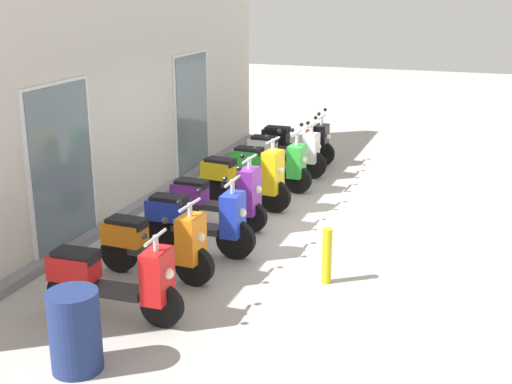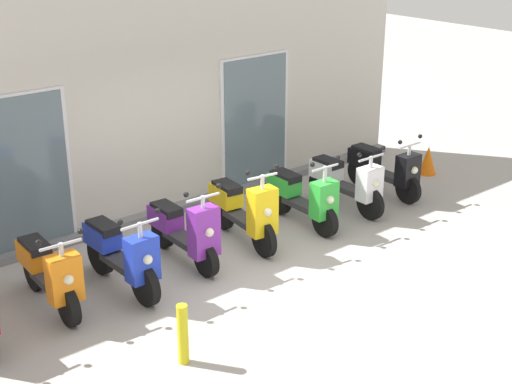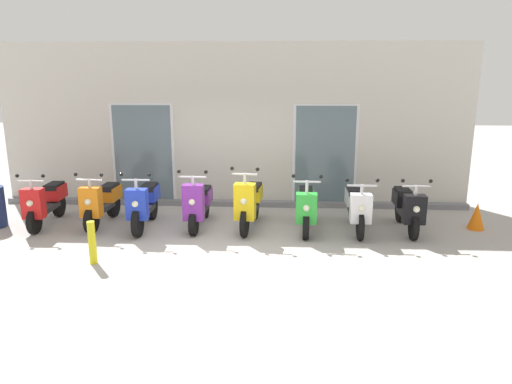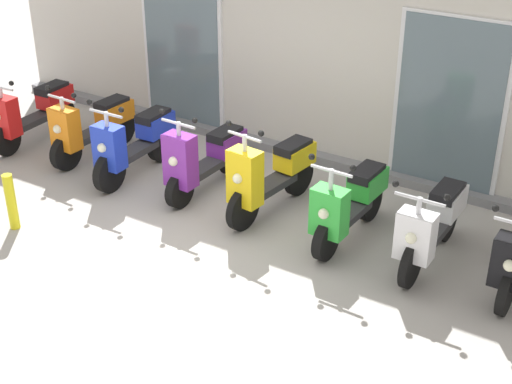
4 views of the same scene
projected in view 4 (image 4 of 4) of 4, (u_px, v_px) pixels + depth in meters
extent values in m
plane|color=#A8A39E|center=(196.00, 233.00, 8.78)|extent=(40.00, 40.00, 0.00)
cube|color=beige|center=(311.00, 28.00, 10.00)|extent=(10.50, 0.30, 3.61)
cube|color=slate|center=(298.00, 153.00, 10.62)|extent=(10.50, 0.20, 0.12)
cube|color=silver|center=(183.00, 54.00, 11.13)|extent=(1.43, 0.04, 2.30)
cube|color=slate|center=(182.00, 54.00, 11.11)|extent=(1.31, 0.02, 2.22)
cube|color=silver|center=(449.00, 107.00, 9.22)|extent=(1.43, 0.04, 2.30)
cube|color=slate|center=(448.00, 108.00, 9.20)|extent=(1.31, 0.02, 2.22)
cylinder|color=black|center=(6.00, 140.00, 10.60)|extent=(0.12, 0.48, 0.47)
cylinder|color=black|center=(62.00, 114.00, 11.47)|extent=(0.12, 0.48, 0.47)
cube|color=#2D2D30|center=(34.00, 120.00, 10.99)|extent=(0.29, 0.72, 0.09)
cube|color=red|center=(5.00, 116.00, 10.47)|extent=(0.39, 0.25, 0.57)
cube|color=red|center=(55.00, 96.00, 11.25)|extent=(0.32, 0.53, 0.28)
cube|color=black|center=(52.00, 88.00, 11.15)|extent=(0.28, 0.49, 0.11)
cylinder|color=silver|center=(1.00, 92.00, 10.30)|extent=(0.06, 0.06, 0.19)
cylinder|color=silver|center=(0.00, 87.00, 10.27)|extent=(0.48, 0.06, 0.04)
sphere|color=black|center=(11.00, 83.00, 10.11)|extent=(0.07, 0.07, 0.07)
cylinder|color=black|center=(66.00, 153.00, 10.18)|extent=(0.14, 0.49, 0.49)
cylinder|color=black|center=(121.00, 128.00, 10.95)|extent=(0.14, 0.49, 0.49)
cube|color=#2D2D30|center=(94.00, 134.00, 10.52)|extent=(0.29, 0.68, 0.09)
cube|color=orange|center=(65.00, 129.00, 10.04)|extent=(0.39, 0.26, 0.57)
sphere|color=#F2EFCC|center=(57.00, 129.00, 9.93)|extent=(0.12, 0.12, 0.12)
cube|color=orange|center=(115.00, 112.00, 10.75)|extent=(0.33, 0.53, 0.28)
cube|color=black|center=(112.00, 103.00, 10.65)|extent=(0.28, 0.49, 0.11)
cylinder|color=silver|center=(62.00, 104.00, 9.88)|extent=(0.06, 0.06, 0.18)
cylinder|color=silver|center=(61.00, 99.00, 9.84)|extent=(0.50, 0.06, 0.04)
sphere|color=black|center=(74.00, 95.00, 9.67)|extent=(0.07, 0.07, 0.07)
sphere|color=black|center=(47.00, 88.00, 9.92)|extent=(0.07, 0.07, 0.07)
cylinder|color=black|center=(110.00, 173.00, 9.60)|extent=(0.12, 0.53, 0.53)
cylinder|color=black|center=(161.00, 143.00, 10.43)|extent=(0.12, 0.53, 0.53)
cube|color=#2D2D30|center=(136.00, 150.00, 9.97)|extent=(0.27, 0.68, 0.09)
cube|color=#1E38C6|center=(109.00, 147.00, 9.47)|extent=(0.38, 0.25, 0.57)
sphere|color=#F2EFCC|center=(102.00, 148.00, 9.35)|extent=(0.12, 0.12, 0.12)
cube|color=#1E38C6|center=(156.00, 124.00, 10.21)|extent=(0.31, 0.53, 0.28)
cube|color=black|center=(153.00, 116.00, 10.11)|extent=(0.27, 0.48, 0.11)
cylinder|color=silver|center=(106.00, 120.00, 9.30)|extent=(0.06, 0.06, 0.21)
cylinder|color=silver|center=(106.00, 113.00, 9.26)|extent=(0.51, 0.05, 0.04)
sphere|color=black|center=(121.00, 110.00, 9.09)|extent=(0.07, 0.07, 0.07)
sphere|color=black|center=(89.00, 102.00, 9.33)|extent=(0.07, 0.07, 0.07)
cylinder|color=black|center=(180.00, 191.00, 9.25)|extent=(0.13, 0.45, 0.45)
cylinder|color=black|center=(232.00, 159.00, 10.07)|extent=(0.13, 0.45, 0.45)
cube|color=#2D2D30|center=(207.00, 167.00, 9.61)|extent=(0.28, 0.70, 0.09)
cube|color=purple|center=(180.00, 160.00, 9.09)|extent=(0.39, 0.25, 0.67)
sphere|color=#F2EFCC|center=(173.00, 161.00, 8.98)|extent=(0.12, 0.12, 0.12)
cube|color=purple|center=(227.00, 143.00, 9.87)|extent=(0.32, 0.53, 0.28)
cube|color=black|center=(225.00, 134.00, 9.77)|extent=(0.27, 0.49, 0.11)
cylinder|color=silver|center=(179.00, 129.00, 8.90)|extent=(0.06, 0.06, 0.19)
cylinder|color=silver|center=(178.00, 124.00, 8.87)|extent=(0.50, 0.05, 0.04)
sphere|color=black|center=(195.00, 120.00, 8.70)|extent=(0.07, 0.07, 0.07)
sphere|color=black|center=(162.00, 112.00, 8.94)|extent=(0.07, 0.07, 0.07)
cylinder|color=black|center=(243.00, 209.00, 8.76)|extent=(0.15, 0.53, 0.53)
cylinder|color=black|center=(299.00, 175.00, 9.53)|extent=(0.15, 0.53, 0.53)
cube|color=#2D2D30|center=(272.00, 184.00, 9.10)|extent=(0.34, 0.72, 0.09)
cube|color=yellow|center=(245.00, 178.00, 8.60)|extent=(0.41, 0.28, 0.68)
sphere|color=#F2EFCC|center=(238.00, 178.00, 8.49)|extent=(0.12, 0.12, 0.12)
cube|color=yellow|center=(295.00, 156.00, 9.32)|extent=(0.36, 0.55, 0.28)
cube|color=black|center=(293.00, 146.00, 9.22)|extent=(0.31, 0.51, 0.11)
cylinder|color=silver|center=(245.00, 144.00, 8.40)|extent=(0.06, 0.06, 0.22)
cylinder|color=silver|center=(245.00, 137.00, 8.36)|extent=(0.47, 0.09, 0.04)
sphere|color=black|center=(261.00, 133.00, 8.18)|extent=(0.07, 0.07, 0.07)
sphere|color=black|center=(229.00, 123.00, 8.44)|extent=(0.07, 0.07, 0.07)
cylinder|color=black|center=(326.00, 240.00, 8.20)|extent=(0.13, 0.47, 0.47)
cylinder|color=black|center=(370.00, 202.00, 8.98)|extent=(0.13, 0.47, 0.47)
cube|color=#2D2D30|center=(349.00, 212.00, 8.54)|extent=(0.28, 0.67, 0.09)
cube|color=green|center=(329.00, 212.00, 8.07)|extent=(0.39, 0.25, 0.55)
sphere|color=#F2EFCC|center=(324.00, 214.00, 7.95)|extent=(0.12, 0.12, 0.12)
cube|color=green|center=(368.00, 182.00, 8.76)|extent=(0.32, 0.53, 0.28)
cube|color=black|center=(367.00, 173.00, 8.66)|extent=(0.28, 0.49, 0.11)
cylinder|color=silver|center=(331.00, 180.00, 7.89)|extent=(0.06, 0.06, 0.26)
cylinder|color=silver|center=(332.00, 171.00, 7.84)|extent=(0.49, 0.05, 0.04)
sphere|color=black|center=(353.00, 168.00, 7.67)|extent=(0.07, 0.07, 0.07)
sphere|color=black|center=(312.00, 157.00, 7.91)|extent=(0.07, 0.07, 0.07)
cylinder|color=black|center=(411.00, 264.00, 7.73)|extent=(0.09, 0.52, 0.52)
cylinder|color=black|center=(447.00, 220.00, 8.55)|extent=(0.09, 0.52, 0.52)
cube|color=#2D2D30|center=(431.00, 233.00, 8.09)|extent=(0.27, 0.68, 0.09)
cube|color=white|center=(416.00, 236.00, 7.61)|extent=(0.38, 0.24, 0.53)
sphere|color=#F2EFCC|center=(411.00, 238.00, 7.49)|extent=(0.12, 0.12, 0.12)
cube|color=white|center=(447.00, 202.00, 8.34)|extent=(0.30, 0.52, 0.28)
cube|color=black|center=(448.00, 192.00, 8.25)|extent=(0.26, 0.48, 0.11)
cylinder|color=silver|center=(419.00, 206.00, 7.44)|extent=(0.06, 0.06, 0.20)
cylinder|color=silver|center=(420.00, 199.00, 7.41)|extent=(0.53, 0.04, 0.04)
sphere|color=black|center=(447.00, 197.00, 7.23)|extent=(0.07, 0.07, 0.07)
sphere|color=black|center=(396.00, 184.00, 7.49)|extent=(0.07, 0.07, 0.07)
cylinder|color=black|center=(506.00, 292.00, 7.32)|extent=(0.09, 0.48, 0.48)
sphere|color=#F2EFCC|center=(510.00, 266.00, 7.08)|extent=(0.12, 0.12, 0.12)
sphere|color=black|center=(496.00, 208.00, 7.07)|extent=(0.07, 0.07, 0.07)
cylinder|color=yellow|center=(11.00, 202.00, 8.73)|extent=(0.12, 0.12, 0.70)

